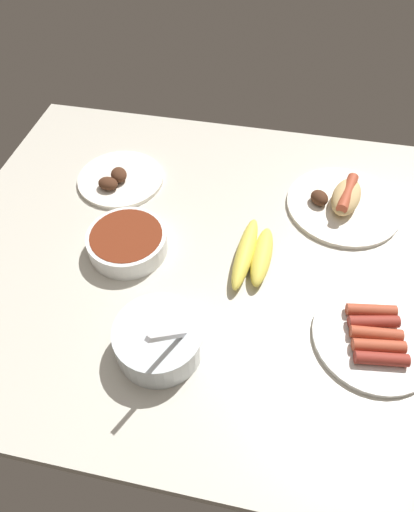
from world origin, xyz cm
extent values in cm
cube|color=beige|center=(0.00, 0.00, -1.50)|extent=(120.00, 90.00, 3.00)
cylinder|color=white|center=(27.64, -14.29, 0.50)|extent=(21.56, 21.56, 1.00)
cylinder|color=maroon|center=(28.32, -19.02, 2.08)|extent=(9.02, 3.25, 2.17)
cylinder|color=#AD472D|center=(27.98, -16.65, 2.08)|extent=(9.03, 3.32, 2.17)
cylinder|color=#AD472D|center=(27.64, -14.29, 2.08)|extent=(8.99, 3.00, 2.17)
cylinder|color=maroon|center=(27.29, -11.93, 2.08)|extent=(9.08, 3.88, 2.17)
cylinder|color=#AD472D|center=(26.95, -9.57, 2.08)|extent=(9.04, 3.44, 2.17)
cylinder|color=white|center=(-21.27, -2.86, 2.20)|extent=(16.21, 16.21, 4.39)
cylinder|color=maroon|center=(-21.27, -2.86, 3.99)|extent=(14.59, 14.59, 1.00)
ellipsoid|color=#E5D14C|center=(6.03, -0.68, 1.79)|extent=(4.47, 15.41, 3.58)
ellipsoid|color=#E5D14C|center=(2.64, -0.54, 1.90)|extent=(4.77, 19.14, 3.80)
cylinder|color=silver|center=(-8.89, -23.46, 3.08)|extent=(15.17, 15.17, 6.16)
cylinder|color=beige|center=(-8.89, -23.46, 4.31)|extent=(13.35, 13.35, 2.77)
cube|color=#B7B7BC|center=(-5.48, -25.35, 9.11)|extent=(5.32, 10.09, 12.86)
cylinder|color=white|center=(-29.80, 17.43, 0.50)|extent=(20.21, 20.21, 1.00)
ellipsoid|color=#472819|center=(-29.70, 16.60, 2.41)|extent=(5.28, 5.73, 2.82)
ellipsoid|color=#472819|center=(-31.24, 13.39, 2.25)|extent=(5.13, 4.35, 2.49)
cylinder|color=white|center=(22.20, 18.69, 0.50)|extent=(25.30, 25.30, 1.00)
ellipsoid|color=tan|center=(22.20, 18.69, 3.20)|extent=(8.46, 12.91, 4.40)
cylinder|color=#AD472D|center=(22.20, 18.69, 4.41)|extent=(4.82, 11.54, 2.40)
ellipsoid|color=#472819|center=(16.54, 18.07, 2.40)|extent=(5.49, 5.67, 2.80)
camera|label=1|loc=(6.34, -57.31, 69.67)|focal=30.84mm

